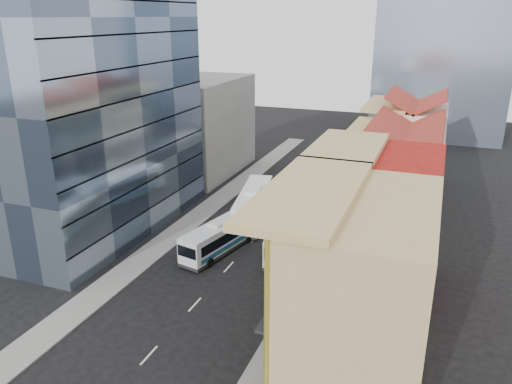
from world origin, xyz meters
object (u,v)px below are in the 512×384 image
at_px(shophouse_tan, 364,290).
at_px(bus_right, 284,234).
at_px(bus_left_far, 253,204).
at_px(office_tower, 91,93).
at_px(bus_left_near, 221,235).

distance_m(shophouse_tan, bus_right, 19.02).
xyz_separation_m(shophouse_tan, bus_left_far, (-16.00, 21.82, -4.02)).
bearing_deg(office_tower, bus_left_near, -3.99).
relative_size(office_tower, bus_left_near, 2.82).
xyz_separation_m(bus_left_near, bus_left_far, (0.07, 8.86, 0.27)).
relative_size(office_tower, bus_right, 2.80).
bearing_deg(shophouse_tan, bus_right, 123.65).
bearing_deg(bus_left_near, bus_right, 35.48).
xyz_separation_m(office_tower, bus_left_far, (15.00, 7.82, -13.02)).
height_order(bus_left_near, bus_left_far, bus_left_far).
relative_size(bus_left_near, bus_right, 0.99).
bearing_deg(shophouse_tan, office_tower, 155.70).
bearing_deg(bus_right, bus_left_far, 122.13).
distance_m(bus_left_near, bus_right, 6.30).
bearing_deg(bus_left_near, shophouse_tan, -26.42).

